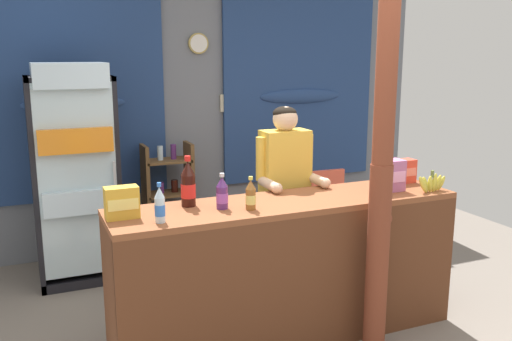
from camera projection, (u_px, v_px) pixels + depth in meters
The scene contains 16 objects.
ground_plane at pixel (252, 300), 4.48m from camera, with size 6.95×6.95×0.00m, color slate.
back_wall_curtained at pixel (191, 114), 5.69m from camera, with size 5.23×0.22×2.62m.
stall_counter at pixel (294, 260), 3.73m from camera, with size 2.43×0.57×0.99m.
timber_post at pixel (382, 173), 3.49m from camera, with size 0.17×0.15×2.56m.
drink_fridge at pixel (74, 164), 4.72m from camera, with size 0.70×0.66×1.89m.
bottle_shelf_rack at pixel (168, 197), 5.46m from camera, with size 0.48×0.28×1.10m.
plastic_lawn_chair at pixel (318, 204), 5.51m from camera, with size 0.46×0.46×0.86m.
shopkeeper at pixel (285, 184), 4.24m from camera, with size 0.47×0.42×1.58m.
soda_bottle_cola at pixel (188, 185), 3.58m from camera, with size 0.10×0.10×0.33m.
soda_bottle_grape_soda at pixel (222, 194), 3.53m from camera, with size 0.08×0.08×0.23m.
soda_bottle_water at pixel (160, 206), 3.24m from camera, with size 0.06×0.06×0.24m.
soda_bottle_iced_tea at pixel (251, 196), 3.51m from camera, with size 0.07×0.07×0.22m.
snack_box_wafer at pixel (389, 175), 3.98m from camera, with size 0.22×0.13×0.23m.
snack_box_crackers at pixel (401, 171), 4.24m from camera, with size 0.22×0.11×0.18m.
snack_box_choco_powder at pixel (122, 203), 3.32m from camera, with size 0.20×0.11×0.19m.
banana_bunch at pixel (431, 183), 3.97m from camera, with size 0.27×0.06×0.16m.
Camera 1 is at (-1.61, -2.77, 1.97)m, focal length 38.79 mm.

